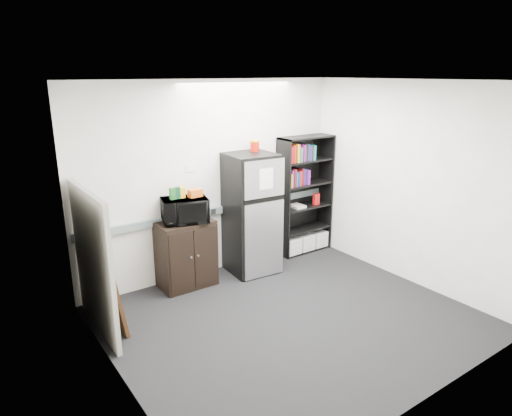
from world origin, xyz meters
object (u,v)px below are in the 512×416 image
(cubicle_partition, at_px, (93,262))
(microwave, at_px, (185,210))
(bookshelf, at_px, (304,196))
(refrigerator, at_px, (251,214))
(cabinet, at_px, (186,254))

(cubicle_partition, relative_size, microwave, 2.81)
(bookshelf, height_order, refrigerator, bookshelf)
(cubicle_partition, height_order, cabinet, cubicle_partition)
(bookshelf, relative_size, cubicle_partition, 1.14)
(bookshelf, distance_m, refrigerator, 1.14)
(bookshelf, height_order, cabinet, bookshelf)
(cubicle_partition, bearing_deg, cabinet, 17.81)
(cubicle_partition, distance_m, refrigerator, 2.33)
(refrigerator, bearing_deg, bookshelf, 11.68)
(cabinet, xyz_separation_m, refrigerator, (0.99, -0.08, 0.40))
(cabinet, bearing_deg, refrigerator, -4.61)
(cabinet, relative_size, refrigerator, 0.53)
(cabinet, distance_m, refrigerator, 1.08)
(microwave, bearing_deg, refrigerator, 12.05)
(cabinet, bearing_deg, microwave, -90.00)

